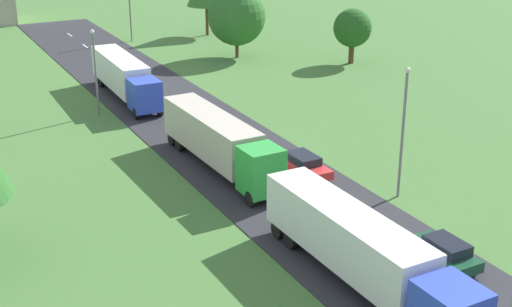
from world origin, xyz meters
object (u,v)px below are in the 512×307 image
Objects in this scene: truck_second at (219,140)px; car_third at (304,165)px; car_second at (444,252)px; lamppost_fourth at (130,7)px; tree_ash at (352,28)px; truck_third at (124,76)px; tree_oak at (237,16)px; truck_lead at (361,248)px; lamppost_second at (403,127)px; lamppost_third at (95,68)px.

car_third is at bearing -39.71° from truck_second.
car_second is at bearing -74.96° from truck_second.
lamppost_fourth is 1.27× the size of tree_ash.
truck_second is at bearing -88.96° from truck_third.
truck_third is 19.43m from tree_oak.
tree_ash is (18.02, -22.62, -0.40)m from lamppost_fourth.
tree_oak reaches higher than truck_lead.
lamppost_fourth is 28.92m from tree_ash.
truck_third is 26.74m from tree_ash.
tree_oak is (11.41, 47.79, 3.90)m from car_second.
car_second is 0.52× the size of tree_oak.
lamppost_second is (8.65, -29.75, 2.63)m from truck_third.
lamppost_third reaches higher than truck_third.
truck_third is at bearing -177.03° from tree_ash.
tree_ash is (26.28, 21.50, 1.76)m from truck_second.
truck_second is 3.16× the size of car_third.
lamppost_third is at bearing 115.49° from lamppost_second.
car_third is (4.97, 13.47, -1.30)m from truck_lead.
lamppost_third is at bearing -145.91° from tree_oak.
truck_second is 34.13m from tree_oak.
truck_lead reaches higher than car_second.
lamppost_third reaches higher than truck_second.
lamppost_fourth is 0.96× the size of tree_oak.
car_second is at bearing -93.19° from lamppost_fourth.
tree_ash reaches higher than car_second.
lamppost_fourth is (3.46, 61.97, 3.50)m from car_second.
truck_lead is 3.60× the size of car_second.
car_second is (4.80, -17.86, -1.34)m from truck_second.
tree_ash is (10.08, -8.43, -0.80)m from tree_oak.
truck_second is 2.32× the size of tree_ash.
car_third is 0.52× the size of lamppost_second.
car_second is 0.68× the size of tree_ash.
tree_ash is (21.48, 39.35, 3.10)m from car_second.
car_second is at bearing -75.46° from lamppost_third.
truck_second is 1.89× the size of lamppost_third.
truck_lead is 1.86× the size of tree_oak.
lamppost_third is at bearing 104.54° from car_second.
lamppost_fourth is at bearing 79.40° from truck_second.
lamppost_second is 28.65m from lamppost_third.
car_second is 44.94m from tree_ash.
truck_lead is at bearing -124.39° from tree_ash.
truck_third is 38.34m from car_second.
truck_third is 31.09m from lamppost_second.
car_third is at bearing -66.57° from lamppost_third.
lamppost_fourth is (-0.03, 53.74, -0.43)m from lamppost_second.
lamppost_fourth reaches higher than truck_third.
car_second is at bearing -89.45° from car_third.
tree_ash is (17.99, 31.13, -0.84)m from lamppost_second.
truck_third is 1.85× the size of lamppost_fourth.
tree_oak is at bearing 140.07° from tree_ash.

